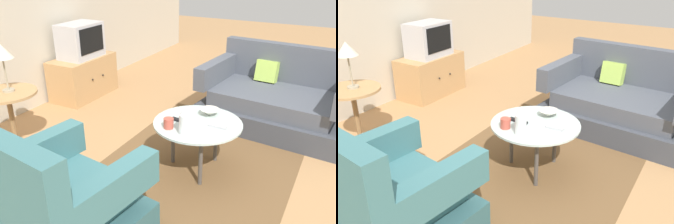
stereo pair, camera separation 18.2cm
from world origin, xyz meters
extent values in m
plane|color=#AD7F51|center=(0.00, 0.00, 0.00)|extent=(16.00, 16.00, 0.00)
cube|color=#BCB29E|center=(0.00, 2.55, 1.35)|extent=(9.00, 0.12, 2.70)
cube|color=brown|center=(0.00, 0.07, 0.00)|extent=(2.68, 1.70, 0.00)
cube|color=#325C60|center=(-1.22, 0.45, 0.12)|extent=(0.96, 0.96, 0.24)
cube|color=#3D7075|center=(-1.22, 0.45, 0.33)|extent=(0.78, 0.67, 0.18)
cube|color=#3D7075|center=(-1.57, 0.50, 0.68)|extent=(0.25, 0.87, 0.52)
cube|color=#3D7075|center=(-1.27, 0.10, 0.54)|extent=(0.86, 0.25, 0.23)
cube|color=#3D7075|center=(-1.17, 0.81, 0.54)|extent=(0.86, 0.25, 0.23)
cube|color=#3E424B|center=(1.24, -0.34, 0.12)|extent=(1.12, 1.66, 0.24)
cube|color=#4C515B|center=(1.24, -0.34, 0.33)|extent=(0.95, 1.37, 0.18)
cube|color=#4C515B|center=(1.66, -0.38, 0.64)|extent=(0.29, 1.58, 0.44)
cube|color=#4C515B|center=(1.31, 0.38, 0.55)|extent=(0.98, 0.23, 0.26)
cube|color=#A3C651|center=(1.54, -0.14, 0.54)|extent=(0.19, 0.26, 0.27)
cylinder|color=#B2C6C1|center=(0.00, 0.07, 0.46)|extent=(0.78, 0.78, 0.02)
cylinder|color=#4C4742|center=(0.00, 0.31, 0.23)|extent=(0.04, 0.04, 0.45)
cylinder|color=#4C4742|center=(-0.21, -0.06, 0.23)|extent=(0.04, 0.04, 0.45)
cylinder|color=#4C4742|center=(0.22, -0.03, 0.23)|extent=(0.04, 0.04, 0.45)
cylinder|color=tan|center=(-0.51, 1.83, 0.60)|extent=(0.55, 0.55, 0.02)
cylinder|color=brown|center=(-0.51, 1.83, 0.29)|extent=(0.05, 0.05, 0.59)
cylinder|color=brown|center=(-0.51, 1.83, 0.01)|extent=(0.30, 0.30, 0.02)
cube|color=tan|center=(0.99, 2.20, 0.27)|extent=(0.91, 0.48, 0.55)
sphere|color=black|center=(0.88, 1.95, 0.30)|extent=(0.02, 0.02, 0.02)
sphere|color=black|center=(1.10, 1.95, 0.30)|extent=(0.02, 0.02, 0.02)
cube|color=#B7B7BC|center=(0.99, 2.20, 0.77)|extent=(0.56, 0.38, 0.45)
cube|color=black|center=(0.99, 2.00, 0.80)|extent=(0.45, 0.01, 0.32)
cylinder|color=#9E937A|center=(-0.49, 1.83, 0.62)|extent=(0.11, 0.11, 0.02)
cylinder|color=#9E937A|center=(-0.49, 1.83, 0.79)|extent=(0.02, 0.02, 0.30)
cone|color=beige|center=(-0.49, 1.83, 1.00)|extent=(0.20, 0.20, 0.13)
cylinder|color=white|center=(-0.24, 0.08, 0.55)|extent=(0.09, 0.09, 0.17)
cone|color=white|center=(-0.24, 0.08, 0.68)|extent=(0.09, 0.09, 0.07)
cylinder|color=#B74C3D|center=(-0.21, 0.25, 0.51)|extent=(0.09, 0.09, 0.09)
torus|color=#B74C3D|center=(-0.16, 0.25, 0.51)|extent=(0.06, 0.01, 0.06)
cone|color=silver|center=(0.19, 0.04, 0.50)|extent=(0.18, 0.18, 0.06)
cube|color=black|center=(-0.06, 0.21, 0.48)|extent=(0.06, 0.18, 0.02)
cube|color=#B2B2B7|center=(-0.01, -0.12, 0.48)|extent=(0.05, 0.16, 0.02)
camera|label=1|loc=(-2.61, -1.03, 1.82)|focal=38.37mm
camera|label=2|loc=(-2.52, -1.18, 1.82)|focal=38.37mm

